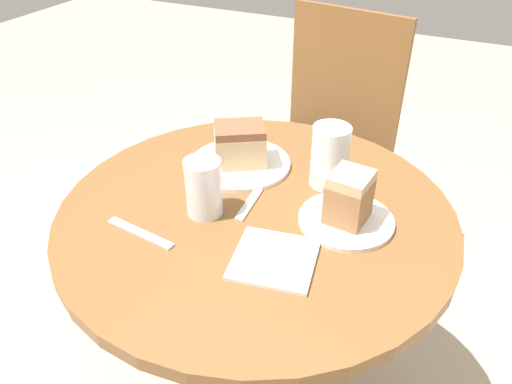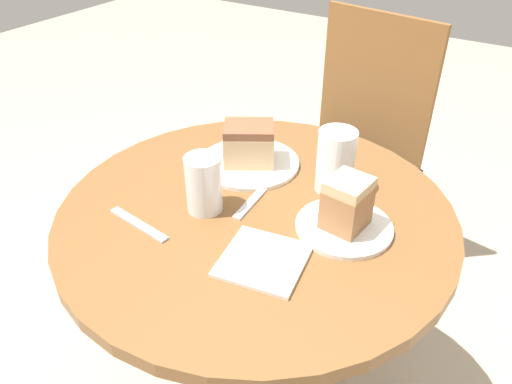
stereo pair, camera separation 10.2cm
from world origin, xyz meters
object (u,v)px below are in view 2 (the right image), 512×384
(cake_slice_far, at_px, (347,203))
(glass_water, at_px, (335,164))
(glass_lemonade, at_px, (204,187))
(plate_near, at_px, (249,163))
(plate_far, at_px, (344,227))
(chair, at_px, (347,153))
(cake_slice_near, at_px, (249,144))

(cake_slice_far, relative_size, glass_water, 0.75)
(glass_lemonade, bearing_deg, plate_near, 95.32)
(plate_far, distance_m, glass_lemonade, 0.29)
(plate_near, distance_m, glass_lemonade, 0.20)
(glass_lemonade, relative_size, glass_water, 0.87)
(chair, distance_m, glass_water, 0.73)
(cake_slice_near, distance_m, glass_lemonade, 0.20)
(glass_lemonade, bearing_deg, plate_far, 18.47)
(plate_near, relative_size, cake_slice_near, 1.64)
(chair, bearing_deg, cake_slice_near, -80.70)
(cake_slice_near, xyz_separation_m, cake_slice_far, (0.29, -0.11, 0.00))
(chair, distance_m, glass_lemonade, 0.89)
(plate_near, xyz_separation_m, glass_water, (0.21, 0.01, 0.06))
(cake_slice_near, relative_size, glass_lemonade, 1.19)
(plate_near, bearing_deg, cake_slice_near, -90.00)
(plate_far, bearing_deg, cake_slice_far, -90.00)
(chair, relative_size, glass_lemonade, 7.79)
(glass_lemonade, xyz_separation_m, glass_water, (0.19, 0.21, 0.01))
(plate_far, relative_size, glass_water, 1.37)
(cake_slice_near, xyz_separation_m, glass_lemonade, (0.02, -0.20, -0.00))
(cake_slice_far, height_order, glass_water, glass_water)
(cake_slice_far, height_order, glass_lemonade, glass_lemonade)
(cake_slice_near, bearing_deg, plate_far, -19.87)
(cake_slice_far, distance_m, glass_water, 0.14)
(glass_water, bearing_deg, plate_far, -56.44)
(chair, distance_m, cake_slice_near, 0.71)
(cake_slice_far, relative_size, glass_lemonade, 0.85)
(chair, height_order, cake_slice_far, chair)
(chair, xyz_separation_m, cake_slice_near, (-0.01, -0.63, 0.33))
(glass_water, bearing_deg, glass_lemonade, -132.43)
(plate_far, bearing_deg, glass_lemonade, -161.53)
(glass_water, bearing_deg, cake_slice_near, -175.96)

